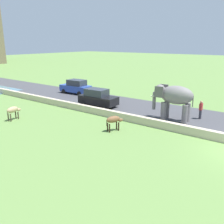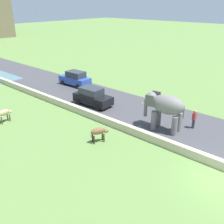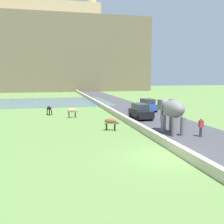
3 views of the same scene
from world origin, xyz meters
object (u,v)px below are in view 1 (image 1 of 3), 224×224
car_blue (76,87)px  cow_tan (13,110)px  person_beside_elephant (201,110)px  car_black (98,98)px  cow_brown (114,120)px  elephant (174,97)px

car_blue → cow_tan: car_blue is taller
person_beside_elephant → car_black: (-1.75, 9.77, 0.03)m
car_black → cow_brown: (-4.80, -5.48, -0.06)m
person_beside_elephant → cow_tan: 15.78m
elephant → cow_brown: elephant is taller
person_beside_elephant → car_blue: 15.99m
car_blue → elephant: bearing=-102.6°
car_black → cow_tan: 8.18m
person_beside_elephant → cow_tan: bearing=126.6°
elephant → person_beside_elephant: (1.77, -1.74, -1.16)m
cow_tan → cow_brown: bearing=-71.2°
person_beside_elephant → car_blue: (1.40, 15.93, 0.03)m
elephant → cow_brown: bearing=152.0°
elephant → cow_tan: elephant is taller
car_blue → cow_brown: car_blue is taller
cow_brown → cow_tan: size_ratio=0.99×
car_black → person_beside_elephant: bearing=-79.8°
car_blue → car_black: bearing=-117.1°
car_blue → cow_brown: (-7.96, -11.64, -0.06)m
person_beside_elephant → cow_brown: 7.84m
person_beside_elephant → cow_brown: person_beside_elephant is taller
car_blue → cow_tan: bearing=-163.2°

